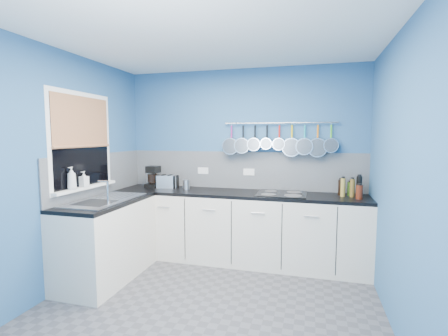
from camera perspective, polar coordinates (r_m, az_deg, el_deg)
The scene contains 44 objects.
floor at distance 3.35m, azimuth -2.78°, elevation -23.35°, with size 3.20×3.00×0.02m, color #47474C.
ceiling at distance 3.06m, azimuth -3.02°, elevation 22.70°, with size 3.20×3.00×0.02m, color white.
wall_back at distance 4.40m, azimuth 3.23°, elevation 0.93°, with size 3.20×0.02×2.50m, color #2C5987.
wall_front at distance 1.61m, azimuth -20.06°, elevation -7.76°, with size 3.20×0.02×2.50m, color #2C5987.
wall_left at distance 3.77m, azimuth -26.83°, elevation -0.47°, with size 0.02×3.00×2.50m, color #2C5987.
wall_right at distance 2.89m, azimuth 29.10°, elevation -2.27°, with size 0.02×3.00×2.50m, color #2C5987.
backsplash_back at distance 4.39m, azimuth 3.16°, elevation -0.40°, with size 3.20×0.02×0.50m, color gray.
backsplash_left at distance 4.23m, azimuth -21.11°, elevation -1.00°, with size 0.02×1.80×0.50m, color gray.
cabinet_run_back at distance 4.25m, azimuth 2.28°, elevation -10.49°, with size 3.20×0.60×0.86m, color beige.
worktop_back at distance 4.15m, azimuth 2.31°, elevation -4.51°, with size 3.20×0.60×0.04m, color black.
cabinet_run_left at distance 3.97m, azimuth -19.93°, elevation -12.01°, with size 0.60×1.20×0.86m, color beige.
worktop_left at distance 3.86m, azimuth -20.15°, elevation -5.63°, with size 0.60×1.20×0.04m, color black.
window_frame at distance 3.96m, azimuth -23.74°, elevation 4.28°, with size 0.01×1.00×1.10m, color white.
window_glass at distance 3.96m, azimuth -23.68°, elevation 4.28°, with size 0.01×0.90×1.00m, color black.
bamboo_blind at distance 3.95m, azimuth -23.72°, elevation 7.54°, with size 0.01×0.90×0.55m, color #9C6341.
window_sill at distance 3.99m, azimuth -23.16°, elevation -3.13°, with size 0.10×0.98×0.03m, color white.
sink_unit at distance 3.86m, azimuth -20.16°, elevation -5.28°, with size 0.50×0.95×0.01m, color silver.
mixer_tap at distance 3.60m, azimuth -19.81°, elevation -3.99°, with size 0.12×0.08×0.26m, color silver, non-canonical shape.
socket_left at distance 4.53m, azimuth -3.70°, elevation -0.47°, with size 0.15×0.01×0.09m, color white.
socket_right at distance 4.36m, azimuth 4.41°, elevation -0.71°, with size 0.15×0.01×0.09m, color white.
pot_rail at distance 4.25m, azimuth 9.76°, elevation 7.83°, with size 0.02×0.02×1.45m, color silver.
soap_bottle_a at distance 3.77m, azimuth -25.26°, elevation -1.63°, with size 0.09×0.09×0.24m, color white.
soap_bottle_b at distance 3.92m, azimuth -23.46°, elevation -1.80°, with size 0.08×0.08×0.17m, color white.
paper_towel at distance 4.66m, azimuth -12.78°, elevation -1.70°, with size 0.11×0.11×0.25m, color white.
coffee_maker at distance 4.59m, azimuth -12.45°, elevation -1.53°, with size 0.17×0.19×0.30m, color black, non-canonical shape.
toaster at distance 4.54m, azimuth -10.01°, elevation -2.35°, with size 0.27×0.15×0.17m, color silver.
canister at distance 4.37m, azimuth -6.67°, elevation -2.92°, with size 0.09×0.09×0.13m, color silver.
hob at distance 4.05m, azimuth 10.10°, elevation -4.49°, with size 0.60×0.53×0.01m, color black.
pan_0 at distance 4.35m, azimuth 1.31°, elevation 5.13°, with size 0.23×0.10×0.42m, color silver, non-canonical shape.
pan_1 at distance 4.31m, azimuth 3.37°, elevation 5.24°, with size 0.21×0.11×0.40m, color silver, non-canonical shape.
pan_2 at distance 4.28m, azimuth 5.46°, elevation 5.45°, with size 0.17×0.12×0.36m, color silver, non-canonical shape.
pan_3 at distance 4.26m, azimuth 7.58°, elevation 5.57°, with size 0.15×0.12×0.34m, color silver, non-canonical shape.
pan_4 at distance 4.24m, azimuth 9.71°, elevation 5.46°, with size 0.16×0.09×0.35m, color silver, non-canonical shape.
pan_5 at distance 4.23m, azimuth 11.85°, elevation 4.89°, with size 0.24×0.08×0.43m, color silver, non-canonical shape.
pan_6 at distance 4.22m, azimuth 14.01°, elevation 5.01°, with size 0.22×0.10×0.41m, color silver, non-canonical shape.
pan_7 at distance 4.22m, azimuth 16.17°, elevation 4.77°, with size 0.24×0.08×0.43m, color silver, non-canonical shape.
pan_8 at distance 4.23m, azimuth 18.34°, elevation 5.11°, with size 0.18×0.08×0.37m, color silver, non-canonical shape.
condiment_0 at distance 4.16m, azimuth 22.70°, elevation -2.98°, with size 0.06×0.06×0.24m, color black.
condiment_1 at distance 4.18m, azimuth 21.37°, elevation -3.44°, with size 0.07×0.07×0.16m, color #3F721E.
condiment_2 at distance 4.14m, azimuth 19.94°, elevation -3.25°, with size 0.07×0.07×0.19m, color black.
condiment_3 at distance 4.10m, azimuth 22.83°, elevation -3.89°, with size 0.06×0.06×0.13m, color brown.
condiment_4 at distance 4.08m, azimuth 21.67°, elevation -3.30°, with size 0.05×0.05×0.21m, color brown.
condiment_5 at distance 4.07m, azimuth 20.22°, elevation -3.22°, with size 0.05×0.05×0.22m, color olive.
condiment_6 at distance 3.98m, azimuth 22.74°, elevation -3.93°, with size 0.07×0.07×0.16m, color #4C190C.
Camera 1 is at (0.91, -2.78, 1.61)m, focal length 25.94 mm.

